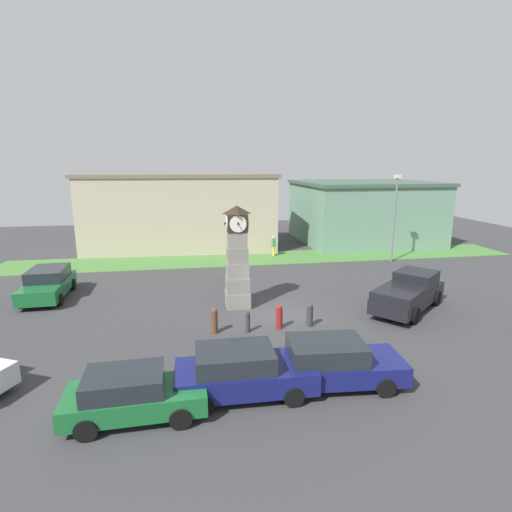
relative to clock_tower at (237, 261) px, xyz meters
name	(u,v)px	position (x,y,z in m)	size (l,w,h in m)	color
ground_plane	(280,316)	(1.91, -1.71, -2.46)	(66.65, 66.65, 0.00)	#38383A
clock_tower	(237,261)	(0.00, 0.00, 0.00)	(1.28, 1.36, 5.29)	gray
bollard_near_tower	(310,315)	(2.95, -3.17, -1.91)	(0.30, 0.30, 1.08)	#333338
bollard_mid_row	(279,316)	(1.51, -3.20, -1.89)	(0.30, 0.30, 1.12)	maroon
bollard_far_row	(248,322)	(0.04, -3.37, -1.97)	(0.20, 0.20, 0.97)	#333338
bollard_end_row	(214,321)	(-1.43, -3.23, -1.88)	(0.29, 0.29, 1.15)	brown
car_navy_sedan	(133,394)	(-4.18, -8.87, -1.72)	(4.11, 1.98, 1.45)	#19602D
car_near_tower	(242,372)	(-0.86, -8.24, -1.65)	(4.49, 2.04, 1.61)	navy
car_by_building	(332,362)	(2.21, -8.11, -1.66)	(4.65, 2.29, 1.58)	navy
car_silver_hatch	(48,283)	(-10.25, 3.14, -1.63)	(2.22, 4.59, 1.64)	#19602D
pickup_truck	(409,292)	(8.55, -1.97, -1.53)	(5.43, 5.00, 1.85)	black
bench	(235,271)	(0.47, 5.10, -1.93)	(0.88, 1.68, 0.90)	brown
pedestrian_crossing_lot	(274,245)	(4.30, 11.09, -1.50)	(0.28, 0.42, 1.68)	gold
street_lamp_near_road	(395,213)	(12.84, 7.82, 1.31)	(0.50, 0.24, 6.54)	slate
warehouse_blue_far	(181,212)	(-3.00, 15.38, 0.80)	(16.78, 7.18, 6.51)	#B7A88E
storefront_low_left	(363,211)	(14.12, 16.25, 0.40)	(12.12, 11.26, 5.71)	gray
grass_verge_far	(267,258)	(3.65, 10.50, -2.44)	(39.99, 4.53, 0.04)	#477A38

